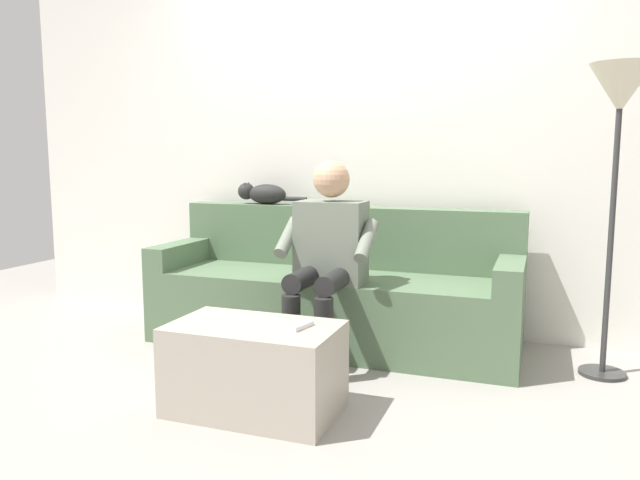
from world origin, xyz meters
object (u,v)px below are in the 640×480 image
coffee_table (255,368)px  remote_white (302,326)px  person_solo_seated (327,250)px  cat_on_backrest (263,193)px  couch (334,295)px  floor_lamp (619,109)px

coffee_table → remote_white: size_ratio=5.28×
coffee_table → person_solo_seated: (-0.08, -0.75, 0.44)m
cat_on_backrest → couch: bearing=158.6°
person_solo_seated → cat_on_backrest: size_ratio=2.27×
cat_on_backrest → person_solo_seated: bearing=138.0°
cat_on_backrest → remote_white: 1.64m
remote_white → couch: bearing=-156.2°
coffee_table → floor_lamp: bearing=-145.2°
remote_white → floor_lamp: bearing=140.8°
coffee_table → cat_on_backrest: (0.60, -1.36, 0.70)m
cat_on_backrest → remote_white: size_ratio=3.49×
couch → cat_on_backrest: 0.88m
couch → floor_lamp: bearing=177.7°
remote_white → cat_on_backrest: bearing=-136.2°
couch → cat_on_backrest: (0.60, -0.23, 0.61)m
couch → person_solo_seated: size_ratio=1.98×
coffee_table → cat_on_backrest: bearing=-66.3°
person_solo_seated → cat_on_backrest: (0.68, -0.61, 0.27)m
person_solo_seated → floor_lamp: size_ratio=0.70×
couch → floor_lamp: floor_lamp is taller
coffee_table → floor_lamp: (-1.53, -1.07, 1.19)m
coffee_table → floor_lamp: size_ratio=0.47×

